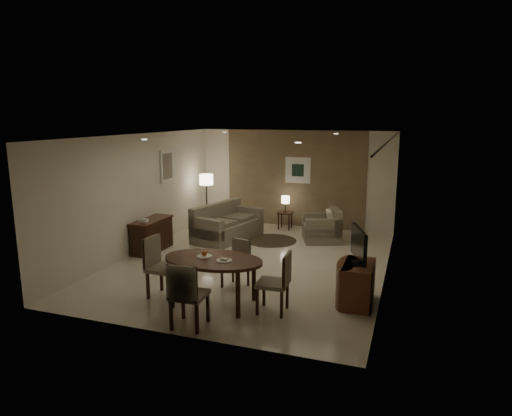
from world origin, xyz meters
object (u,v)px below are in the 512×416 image
at_px(chair_near, 189,294).
at_px(floor_lamp, 207,201).
at_px(console_desk, 152,235).
at_px(chair_far, 235,264).
at_px(chair_right, 273,283).
at_px(armchair, 322,225).
at_px(dining_table, 214,281).
at_px(sofa, 228,222).
at_px(chair_left, 165,267).
at_px(tv_cabinet, 358,284).
at_px(side_table, 285,220).

xyz_separation_m(chair_near, floor_lamp, (-2.41, 5.70, 0.24)).
relative_size(console_desk, chair_far, 1.39).
bearing_deg(chair_right, armchair, 178.48).
relative_size(dining_table, armchair, 1.83).
relative_size(console_desk, sofa, 0.63).
height_order(chair_left, armchair, chair_left).
bearing_deg(console_desk, floor_lamp, 85.25).
bearing_deg(tv_cabinet, chair_left, -166.17).
xyz_separation_m(chair_left, sofa, (-0.42, 3.82, -0.08)).
distance_m(console_desk, floor_lamp, 2.57).
bearing_deg(sofa, chair_left, -158.94).
bearing_deg(side_table, armchair, -36.93).
bearing_deg(chair_far, console_desk, 164.92).
relative_size(dining_table, floor_lamp, 1.13).
height_order(chair_near, floor_lamp, floor_lamp).
relative_size(tv_cabinet, sofa, 0.48).
bearing_deg(chair_far, chair_near, -77.86).
relative_size(chair_right, armchair, 1.07).
bearing_deg(console_desk, chair_right, -32.06).
relative_size(dining_table, chair_near, 1.65).
bearing_deg(chair_near, dining_table, -92.70).
xyz_separation_m(console_desk, chair_right, (3.64, -2.28, 0.12)).
xyz_separation_m(chair_near, armchair, (0.93, 5.32, -0.10)).
height_order(sofa, floor_lamp, floor_lamp).
bearing_deg(dining_table, sofa, 109.39).
relative_size(chair_left, sofa, 0.56).
height_order(armchair, floor_lamp, floor_lamp).
xyz_separation_m(tv_cabinet, floor_lamp, (-4.68, 4.03, 0.40)).
distance_m(tv_cabinet, sofa, 4.72).
relative_size(console_desk, chair_near, 1.17).
height_order(tv_cabinet, floor_lamp, floor_lamp).
relative_size(console_desk, tv_cabinet, 1.33).
height_order(console_desk, armchair, armchair).
bearing_deg(floor_lamp, chair_left, -73.00).
height_order(sofa, side_table, sofa).
distance_m(chair_left, chair_right, 1.95).
distance_m(chair_near, sofa, 4.89).
bearing_deg(chair_far, chair_right, -26.21).
distance_m(chair_far, armchair, 3.72).
height_order(console_desk, chair_near, chair_near).
relative_size(chair_near, chair_right, 1.04).
bearing_deg(floor_lamp, sofa, -43.47).
xyz_separation_m(chair_far, chair_left, (-0.98, -0.82, 0.10)).
xyz_separation_m(console_desk, chair_left, (1.68, -2.29, 0.15)).
bearing_deg(chair_left, sofa, 8.06).
height_order(dining_table, chair_left, chair_left).
relative_size(console_desk, chair_left, 1.14).
bearing_deg(console_desk, chair_far, -28.79).
distance_m(console_desk, chair_right, 4.29).
xyz_separation_m(dining_table, sofa, (-1.35, 3.84, 0.05)).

